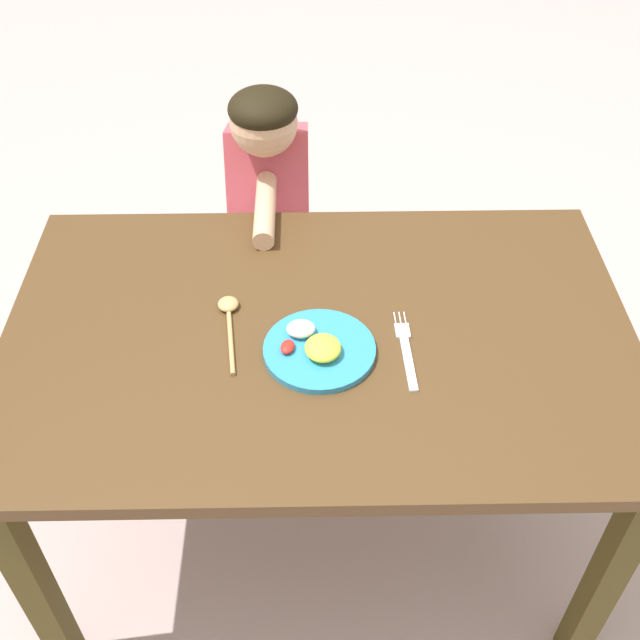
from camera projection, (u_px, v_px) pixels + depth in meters
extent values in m
plane|color=#B7A09D|center=(319.00, 522.00, 2.07)|extent=(8.00, 8.00, 0.00)
cube|color=#4C331B|center=(319.00, 337.00, 1.58)|extent=(1.30, 0.83, 0.03)
cube|color=#433815|center=(36.00, 587.00, 1.57)|extent=(0.06, 0.06, 0.69)
cube|color=#433815|center=(605.00, 578.00, 1.58)|extent=(0.06, 0.06, 0.69)
cube|color=#433815|center=(101.00, 342.00, 2.08)|extent=(0.06, 0.06, 0.69)
cube|color=#433815|center=(531.00, 337.00, 2.09)|extent=(0.06, 0.06, 0.69)
cylinder|color=#2F8BBF|center=(321.00, 350.00, 1.52)|extent=(0.22, 0.22, 0.01)
ellipsoid|color=yellow|center=(323.00, 348.00, 1.49)|extent=(0.07, 0.08, 0.03)
ellipsoid|color=red|center=(287.00, 347.00, 1.50)|extent=(0.03, 0.04, 0.02)
ellipsoid|color=white|center=(301.00, 329.00, 1.53)|extent=(0.06, 0.05, 0.03)
cube|color=silver|center=(409.00, 364.00, 1.50)|extent=(0.02, 0.14, 0.01)
cube|color=silver|center=(402.00, 331.00, 1.56)|extent=(0.03, 0.04, 0.01)
cylinder|color=silver|center=(405.00, 318.00, 1.59)|extent=(0.00, 0.04, 0.00)
cylinder|color=silver|center=(400.00, 318.00, 1.59)|extent=(0.00, 0.04, 0.00)
cylinder|color=silver|center=(395.00, 318.00, 1.59)|extent=(0.00, 0.04, 0.00)
cylinder|color=tan|center=(231.00, 343.00, 1.54)|extent=(0.03, 0.17, 0.01)
ellipsoid|color=tan|center=(228.00, 304.00, 1.61)|extent=(0.05, 0.05, 0.02)
cube|color=#4B475F|center=(276.00, 295.00, 2.34)|extent=(0.20, 0.15, 0.53)
cube|color=#CC4C59|center=(269.00, 190.00, 2.01)|extent=(0.21, 0.25, 0.36)
sphere|color=#D8A884|center=(264.00, 123.00, 1.82)|extent=(0.16, 0.16, 0.16)
ellipsoid|color=black|center=(263.00, 108.00, 1.79)|extent=(0.17, 0.17, 0.09)
cylinder|color=#D8A884|center=(265.00, 209.00, 1.84)|extent=(0.05, 0.26, 0.05)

